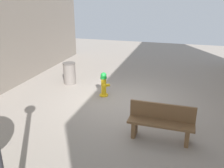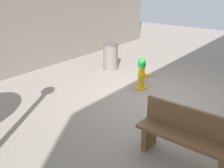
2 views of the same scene
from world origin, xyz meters
name	(u,v)px [view 1 (image 1 of 2)]	position (x,y,z in m)	size (l,w,h in m)	color
ground_plane	(121,102)	(0.00, 0.00, 0.00)	(23.40, 23.40, 0.00)	gray
fire_hydrant	(104,84)	(0.77, -0.38, 0.46)	(0.38, 0.39, 0.92)	gold
bench_near	(161,121)	(-1.54, 1.92, 0.50)	(1.70, 0.48, 0.95)	brown
trash_bin	(70,73)	(2.58, -1.23, 0.46)	(0.53, 0.53, 0.91)	slate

